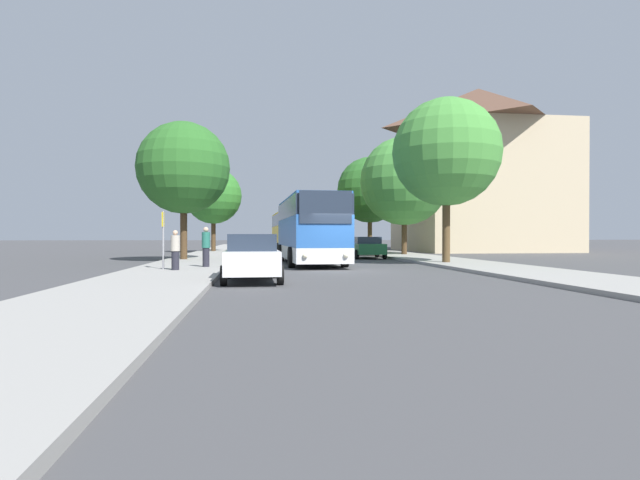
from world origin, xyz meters
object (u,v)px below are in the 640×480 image
tree_right_near (446,152)px  tree_right_mid (370,190)px  bus_stop_sign (163,233)px  pedestrian_waiting_far (206,247)px  parked_car_left_curb (252,257)px  parked_car_right_near (367,247)px  pedestrian_waiting_near (175,250)px  tree_right_far (404,181)px  bus_middle (292,232)px  tree_left_near (213,196)px  bus_front (309,229)px  tree_left_far (184,168)px

tree_right_near → tree_right_mid: size_ratio=1.00×
bus_stop_sign → pedestrian_waiting_far: 2.14m
parked_car_left_curb → tree_right_near: tree_right_near is taller
bus_stop_sign → parked_car_right_near: bearing=46.2°
pedestrian_waiting_near → tree_right_far: tree_right_far is taller
tree_right_mid → tree_right_far: (0.67, -8.46, -0.10)m
parked_car_left_curb → tree_right_near: bearing=38.9°
bus_middle → tree_left_near: tree_left_near is taller
parked_car_left_curb → tree_right_far: 22.69m
bus_stop_sign → tree_right_mid: size_ratio=0.28×
parked_car_right_near → tree_left_near: 17.41m
bus_front → pedestrian_waiting_near: bus_front is taller
tree_left_far → bus_stop_sign: bearing=-87.3°
bus_front → bus_stop_sign: bus_front is taller
parked_car_left_curb → tree_right_far: (11.02, 19.25, 4.76)m
parked_car_right_near → tree_right_near: (2.41, -7.95, 5.09)m
pedestrian_waiting_near → tree_right_far: 21.37m
pedestrian_waiting_far → bus_front: bearing=-113.5°
parked_car_right_near → pedestrian_waiting_far: bearing=49.4°
bus_middle → tree_left_far: size_ratio=1.39×
tree_right_mid → tree_right_far: tree_right_far is taller
bus_middle → bus_stop_sign: bus_middle is taller
pedestrian_waiting_near → tree_right_near: bearing=131.7°
pedestrian_waiting_far → tree_left_near: tree_left_near is taller
pedestrian_waiting_far → tree_right_mid: (12.43, 21.89, 4.63)m
tree_right_mid → pedestrian_waiting_near: bearing=-119.4°
pedestrian_waiting_near → tree_right_mid: 27.77m
tree_left_far → tree_right_far: tree_right_far is taller
parked_car_right_near → tree_right_near: tree_right_near is taller
bus_front → pedestrian_waiting_near: size_ratio=6.73×
bus_middle → parked_car_right_near: size_ratio=2.73×
bus_stop_sign → tree_left_near: (-0.03, 24.25, 3.44)m
pedestrian_waiting_far → tree_right_near: 13.18m
tree_right_far → tree_left_far: bearing=-158.4°
bus_middle → tree_right_far: bearing=-29.6°
pedestrian_waiting_near → parked_car_right_near: bearing=162.4°
parked_car_right_near → pedestrian_waiting_near: 16.26m
pedestrian_waiting_near → tree_left_near: 25.24m
bus_middle → tree_left_near: size_ratio=1.50×
pedestrian_waiting_far → tree_right_far: tree_right_far is taller
tree_left_near → tree_right_near: size_ratio=0.88×
bus_middle → pedestrian_waiting_far: size_ratio=6.34×
tree_left_far → tree_right_near: (14.03, -5.01, 0.38)m
tree_left_far → pedestrian_waiting_far: bearing=-74.9°
bus_middle → pedestrian_waiting_far: (-5.07, -17.66, -0.76)m
bus_middle → pedestrian_waiting_near: size_ratio=6.99×
tree_left_near → tree_right_near: tree_right_near is taller
bus_front → bus_middle: bearing=88.3°
tree_right_far → bus_front: bearing=-131.6°
bus_middle → bus_front: bearing=-91.8°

